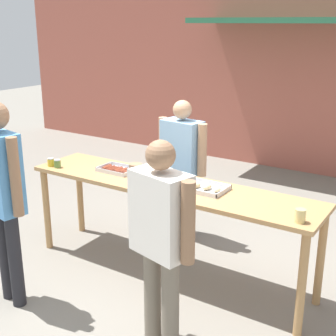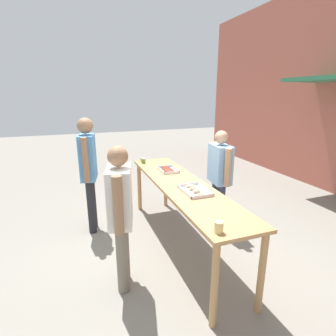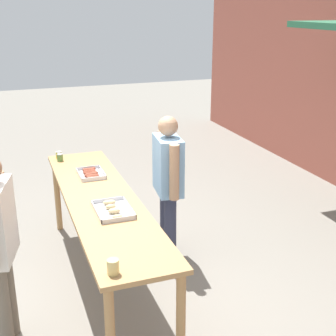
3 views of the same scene
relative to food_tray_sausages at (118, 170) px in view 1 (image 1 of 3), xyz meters
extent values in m
plane|color=gray|center=(0.63, -0.03, -0.95)|extent=(24.00, 24.00, 0.00)
cube|color=#A85647|center=(0.63, 3.97, 1.30)|extent=(12.00, 0.12, 4.50)
cube|color=#2D704C|center=(0.63, 3.42, 1.45)|extent=(3.20, 1.00, 0.08)
cube|color=tan|center=(0.63, -0.03, -0.04)|extent=(2.92, 0.65, 0.04)
cylinder|color=tan|center=(-0.77, -0.29, -0.50)|extent=(0.07, 0.07, 0.90)
cylinder|color=tan|center=(2.02, -0.29, -0.50)|extent=(0.07, 0.07, 0.90)
cylinder|color=tan|center=(-0.77, 0.23, -0.50)|extent=(0.07, 0.07, 0.90)
cylinder|color=tan|center=(2.02, 0.23, -0.50)|extent=(0.07, 0.07, 0.90)
cube|color=silver|center=(0.00, 0.00, -0.01)|extent=(0.37, 0.26, 0.01)
cube|color=silver|center=(0.00, -0.13, 0.01)|extent=(0.37, 0.01, 0.03)
cube|color=silver|center=(0.00, 0.13, 0.01)|extent=(0.37, 0.01, 0.03)
cube|color=silver|center=(-0.18, 0.00, 0.01)|extent=(0.01, 0.26, 0.03)
cube|color=silver|center=(0.18, 0.00, 0.01)|extent=(0.01, 0.26, 0.03)
cylinder|color=brown|center=(-0.15, 0.01, 0.01)|extent=(0.03, 0.14, 0.03)
cylinder|color=brown|center=(-0.12, -0.01, 0.01)|extent=(0.04, 0.12, 0.03)
cylinder|color=brown|center=(-0.10, 0.00, 0.00)|extent=(0.03, 0.13, 0.02)
cylinder|color=brown|center=(-0.06, -0.01, 0.00)|extent=(0.03, 0.13, 0.02)
cylinder|color=brown|center=(-0.04, 0.00, 0.00)|extent=(0.03, 0.14, 0.02)
cylinder|color=brown|center=(0.00, 0.01, 0.00)|extent=(0.03, 0.13, 0.03)
cylinder|color=brown|center=(0.02, -0.01, 0.01)|extent=(0.03, 0.12, 0.03)
cylinder|color=brown|center=(0.06, -0.01, 0.01)|extent=(0.03, 0.14, 0.03)
cylinder|color=brown|center=(0.08, 0.00, 0.01)|extent=(0.04, 0.13, 0.03)
cylinder|color=brown|center=(0.12, 0.00, 0.01)|extent=(0.04, 0.12, 0.03)
cylinder|color=brown|center=(0.15, 0.01, 0.01)|extent=(0.04, 0.13, 0.03)
cube|color=silver|center=(0.98, 0.00, -0.01)|extent=(0.44, 0.30, 0.01)
cube|color=silver|center=(0.98, -0.15, 0.01)|extent=(0.44, 0.01, 0.03)
cube|color=silver|center=(0.98, 0.15, 0.01)|extent=(0.44, 0.01, 0.03)
cube|color=silver|center=(0.76, 0.00, 0.01)|extent=(0.01, 0.30, 0.03)
cube|color=silver|center=(1.19, 0.00, 0.01)|extent=(0.01, 0.30, 0.03)
ellipsoid|color=#D6B77F|center=(0.83, 0.00, 0.01)|extent=(0.07, 0.12, 0.04)
ellipsoid|color=#D6B77F|center=(0.93, -0.01, 0.01)|extent=(0.06, 0.10, 0.04)
ellipsoid|color=#D6B77F|center=(1.03, 0.00, 0.02)|extent=(0.07, 0.12, 0.05)
ellipsoid|color=#D6B77F|center=(1.13, 0.00, 0.01)|extent=(0.06, 0.10, 0.03)
cylinder|color=gold|center=(-0.70, -0.24, 0.02)|extent=(0.07, 0.07, 0.08)
cylinder|color=#B2B2B7|center=(-0.70, -0.24, 0.07)|extent=(0.07, 0.07, 0.01)
cylinder|color=#567A38|center=(-0.60, -0.24, 0.02)|extent=(0.07, 0.07, 0.08)
cylinder|color=#B2B2B7|center=(-0.60, -0.24, 0.07)|extent=(0.07, 0.07, 0.01)
cylinder|color=#DBC67A|center=(1.95, -0.23, 0.04)|extent=(0.08, 0.08, 0.11)
cylinder|color=#333851|center=(0.20, 0.77, -0.57)|extent=(0.13, 0.13, 0.76)
cylinder|color=#333851|center=(0.40, 0.75, -0.57)|extent=(0.13, 0.13, 0.76)
cube|color=#84B2DB|center=(0.30, 0.76, 0.11)|extent=(0.47, 0.29, 0.60)
sphere|color=tan|center=(0.30, 0.76, 0.53)|extent=(0.21, 0.21, 0.21)
cylinder|color=tan|center=(0.03, 0.79, 0.12)|extent=(0.10, 0.10, 0.57)
cylinder|color=tan|center=(0.57, 0.73, 0.12)|extent=(0.10, 0.10, 0.57)
cylinder|color=#232328|center=(-0.17, -1.21, -0.52)|extent=(0.12, 0.12, 0.86)
cylinder|color=#232328|center=(-0.34, -1.17, -0.52)|extent=(0.12, 0.12, 0.86)
cube|color=#5193D1|center=(-0.26, -1.19, 0.25)|extent=(0.42, 0.28, 0.68)
cylinder|color=#936B4C|center=(-0.02, -1.23, 0.26)|extent=(0.09, 0.09, 0.65)
cylinder|color=#756B5B|center=(1.27, -0.99, -0.56)|extent=(0.13, 0.13, 0.78)
cylinder|color=#756B5B|center=(1.08, -0.94, -0.56)|extent=(0.13, 0.13, 0.78)
cube|color=silver|center=(1.17, -0.96, 0.14)|extent=(0.48, 0.34, 0.62)
sphere|color=#936B4C|center=(1.17, -0.96, 0.57)|extent=(0.21, 0.21, 0.21)
cylinder|color=#936B4C|center=(1.43, -1.03, 0.15)|extent=(0.10, 0.10, 0.59)
cylinder|color=#936B4C|center=(0.91, -0.90, 0.15)|extent=(0.10, 0.10, 0.59)
camera|label=1|loc=(2.88, -3.50, 1.44)|focal=50.00mm
camera|label=2|loc=(3.74, -1.36, 1.17)|focal=28.00mm
camera|label=3|loc=(4.64, -0.82, 1.70)|focal=50.00mm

